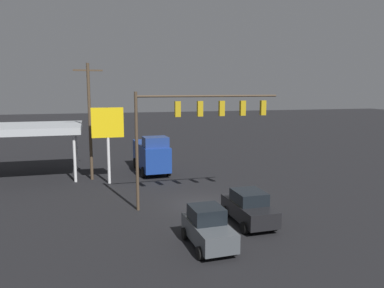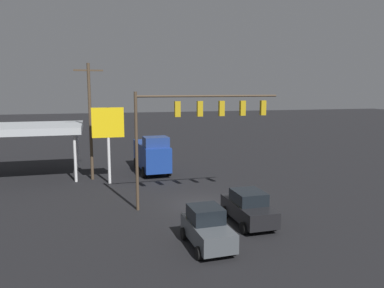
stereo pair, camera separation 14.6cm
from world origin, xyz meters
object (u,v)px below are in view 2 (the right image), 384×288
utility_pole (90,119)px  sedan_far (248,207)px  traffic_signal_assembly (198,118)px  price_sign (108,127)px  hatchback_crossing (207,228)px  delivery_truck (152,154)px

utility_pole → sedan_far: bearing=123.1°
traffic_signal_assembly → sedan_far: bearing=114.9°
sedan_far → price_sign: bearing=-148.5°
hatchback_crossing → traffic_signal_assembly: bearing=165.8°
sedan_far → hatchback_crossing: hatchback_crossing is taller
price_sign → utility_pole: bearing=-53.1°
hatchback_crossing → price_sign: bearing=-166.1°
delivery_truck → hatchback_crossing: bearing=-2.5°
delivery_truck → traffic_signal_assembly: bearing=4.7°
utility_pole → sedan_far: (-8.73, 13.40, -4.28)m
traffic_signal_assembly → price_sign: (5.45, -7.47, -1.21)m
sedan_far → hatchback_crossing: 4.09m
utility_pole → price_sign: utility_pole is taller
traffic_signal_assembly → utility_pole: 11.55m
utility_pole → traffic_signal_assembly: bearing=126.3°
price_sign → sedan_far: (-7.36, 11.57, -3.75)m
price_sign → delivery_truck: bearing=-140.3°
delivery_truck → sedan_far: bearing=9.8°
utility_pole → hatchback_crossing: utility_pole is taller
utility_pole → delivery_truck: bearing=-164.0°
sedan_far → delivery_truck: 15.33m
sedan_far → delivery_truck: size_ratio=0.64×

